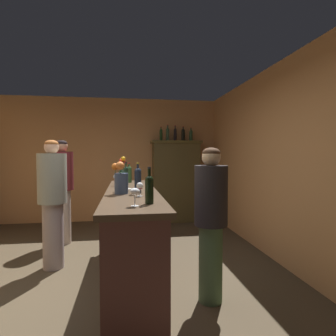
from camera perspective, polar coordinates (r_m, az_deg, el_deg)
floor at (r=3.43m, az=-15.41°, el=-22.50°), size 8.48×8.48×0.00m
wall_back at (r=6.42m, az=-12.01°, el=1.62°), size 4.93×0.12×2.69m
wall_right at (r=3.72m, az=25.45°, el=0.74°), size 0.12×6.64×2.69m
bar_counter at (r=3.43m, az=-7.25°, el=-13.08°), size 0.58×2.66×1.04m
display_cabinet at (r=6.21m, az=1.59°, el=-2.33°), size 1.08×0.44×1.76m
wine_bottle_syrah at (r=2.41m, az=-3.77°, el=-4.01°), size 0.07×0.07×0.31m
wine_bottle_malbec at (r=4.30m, az=-7.79°, el=-1.10°), size 0.08×0.08×0.30m
wine_bottle_riesling at (r=3.28m, az=-9.48°, el=-2.46°), size 0.08×0.08×0.29m
wine_bottle_pinot at (r=3.06m, az=-6.06°, el=-2.27°), size 0.07×0.07×0.33m
wine_bottle_merlot at (r=3.93m, az=-8.41°, el=-1.39°), size 0.06×0.06×0.32m
wine_bottle_rose at (r=3.70m, az=-9.32°, el=-1.89°), size 0.08×0.08×0.27m
wine_glass_front at (r=2.31m, az=-6.69°, el=-4.86°), size 0.08×0.08×0.15m
wine_glass_mid at (r=2.85m, az=-5.67°, el=-3.74°), size 0.07×0.07×0.14m
wine_glass_rear at (r=3.87m, az=-10.37°, el=-1.88°), size 0.07×0.07×0.16m
wine_glass_spare at (r=3.57m, az=-9.54°, el=-2.14°), size 0.07×0.07×0.16m
flower_arrangement at (r=3.07m, az=-9.44°, el=-2.11°), size 0.17×0.17×0.40m
cheese_plate at (r=3.44m, az=-8.93°, el=-4.20°), size 0.19×0.19×0.01m
display_bottle_left at (r=6.16m, az=-1.41°, el=6.78°), size 0.06×0.06×0.30m
display_bottle_midleft at (r=6.18m, az=-0.07°, el=6.91°), size 0.07×0.07×0.35m
display_bottle_center at (r=6.20m, az=1.45°, el=6.85°), size 0.06×0.06×0.34m
display_bottle_midright at (r=6.24m, az=3.06°, el=6.77°), size 0.08×0.08×0.32m
display_bottle_right at (r=6.27m, az=4.62°, el=6.63°), size 0.08×0.08×0.29m
patron_in_grey at (r=4.96m, az=-20.47°, el=-3.58°), size 0.36×0.36×1.69m
patron_tall at (r=3.93m, az=-22.17°, el=-5.67°), size 0.36×0.36×1.64m
bartender at (r=2.86m, az=8.59°, el=-9.77°), size 0.32×0.32×1.52m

